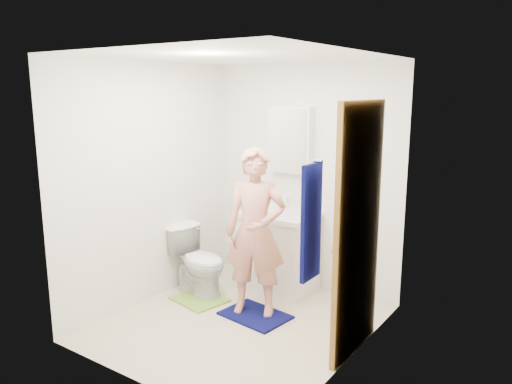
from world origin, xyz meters
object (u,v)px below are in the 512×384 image
medicine_cabinet (291,140)px  towel (311,222)px  vanity_cabinet (279,253)px  toilet (198,261)px  man (255,232)px  soap_dispenser (254,202)px  toothbrush_cup (307,210)px

medicine_cabinet → towel: medicine_cabinet is taller
vanity_cabinet → towel: (1.18, -1.48, 0.85)m
toilet → man: (0.78, -0.07, 0.46)m
soap_dispenser → man: bearing=-54.1°
towel → soap_dispenser: 2.05m
toilet → toothbrush_cup: 1.26m
vanity_cabinet → toothbrush_cup: 0.58m
soap_dispenser → toothbrush_cup: soap_dispenser is taller
medicine_cabinet → toilet: bearing=-126.8°
vanity_cabinet → towel: 2.08m
medicine_cabinet → towel: (1.18, -1.71, -0.35)m
soap_dispenser → man: 0.75m
medicine_cabinet → toothbrush_cup: size_ratio=5.94×
towel → man: (-1.02, 0.81, -0.43)m
soap_dispenser → toothbrush_cup: size_ratio=1.53×
towel → toilet: 2.19m
man → toilet: bearing=153.3°
towel → toilet: (-1.80, 0.88, -0.89)m
toothbrush_cup → man: 0.78m
medicine_cabinet → man: (0.16, -0.90, -0.78)m
vanity_cabinet → soap_dispenser: bearing=-164.4°
soap_dispenser → man: (0.44, -0.60, -0.12)m
man → soap_dispenser: bearing=104.6°
toilet → soap_dispenser: (0.35, 0.53, 0.58)m
towel → medicine_cabinet: bearing=124.6°
vanity_cabinet → toilet: size_ratio=1.12×
towel → toothbrush_cup: 1.85m
toothbrush_cup → towel: bearing=-60.3°
towel → toothbrush_cup: bearing=119.7°
toothbrush_cup → man: man is taller
vanity_cabinet → man: (0.16, -0.68, 0.42)m
medicine_cabinet → man: 1.20m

